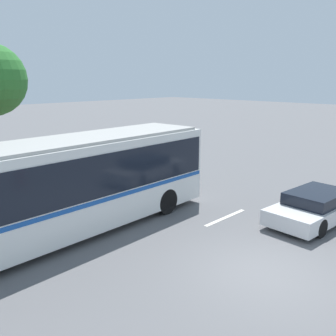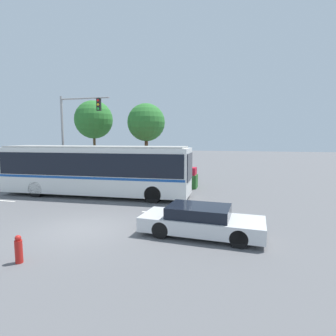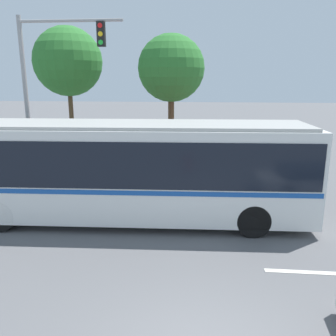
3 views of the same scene
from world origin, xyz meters
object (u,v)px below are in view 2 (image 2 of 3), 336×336
traffic_light_pole (73,128)px  city_bus (95,168)px  street_tree_left (94,120)px  street_tree_centre (146,123)px  fire_hydrant (19,250)px  sedan_foreground (201,221)px

traffic_light_pole → city_bus: bearing=-40.5°
street_tree_left → street_tree_centre: (5.51, -0.75, -0.39)m
traffic_light_pole → fire_hydrant: bearing=-63.3°
city_bus → fire_hydrant: (2.57, -9.18, -1.43)m
traffic_light_pole → street_tree_centre: traffic_light_pole is taller
street_tree_left → city_bus: bearing=-60.4°
city_bus → street_tree_left: bearing=117.2°
city_bus → street_tree_centre: (1.05, 7.09, 3.23)m
street_tree_centre → street_tree_left: bearing=172.2°
city_bus → fire_hydrant: 9.64m
sedan_foreground → street_tree_centre: 14.85m
street_tree_left → fire_hydrant: street_tree_left is taller
traffic_light_pole → fire_hydrant: 14.28m
street_tree_centre → fire_hydrant: 16.99m
street_tree_centre → city_bus: bearing=-98.5°
traffic_light_pole → street_tree_left: street_tree_left is taller
sedan_foreground → street_tree_centre: size_ratio=0.71×
city_bus → sedan_foreground: bearing=-38.2°
fire_hydrant → street_tree_left: bearing=112.4°
traffic_light_pole → street_tree_left: size_ratio=0.96×
sedan_foreground → street_tree_centre: street_tree_centre is taller
street_tree_centre → fire_hydrant: bearing=-84.7°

